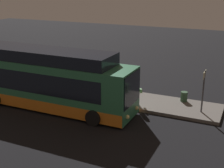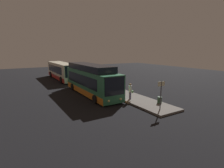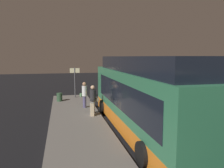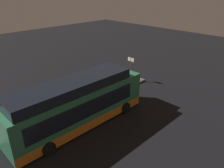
# 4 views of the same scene
# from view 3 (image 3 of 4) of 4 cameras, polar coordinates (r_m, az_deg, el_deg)

# --- Properties ---
(ground) EXTENTS (80.00, 80.00, 0.00)m
(ground) POSITION_cam_3_polar(r_m,az_deg,el_deg) (11.57, 7.56, -11.72)
(ground) COLOR black
(platform) EXTENTS (20.00, 3.02, 0.19)m
(platform) POSITION_cam_3_polar(r_m,az_deg,el_deg) (10.87, -8.32, -12.45)
(platform) COLOR #605B56
(platform) RESTS_ON ground
(bus_lead) EXTENTS (11.25, 2.88, 3.75)m
(bus_lead) POSITION_cam_3_polar(r_m,az_deg,el_deg) (10.86, 8.16, -3.68)
(bus_lead) COLOR #2D704C
(bus_lead) RESTS_ON ground
(passenger_boarding) EXTENTS (0.59, 0.55, 1.79)m
(passenger_boarding) POSITION_cam_3_polar(r_m,az_deg,el_deg) (15.29, -7.25, -2.50)
(passenger_boarding) COLOR #4C476B
(passenger_boarding) RESTS_ON platform
(passenger_waiting) EXTENTS (0.51, 0.63, 1.77)m
(passenger_waiting) POSITION_cam_3_polar(r_m,az_deg,el_deg) (13.69, -4.99, -3.72)
(passenger_waiting) COLOR gray
(passenger_waiting) RESTS_ON platform
(suitcase) EXTENTS (0.37, 0.20, 1.00)m
(suitcase) POSITION_cam_3_polar(r_m,az_deg,el_deg) (13.23, -5.24, -6.67)
(suitcase) COLOR beige
(suitcase) RESTS_ON platform
(sign_post) EXTENTS (0.10, 0.82, 2.60)m
(sign_post) POSITION_cam_3_polar(r_m,az_deg,el_deg) (19.14, -9.68, 1.41)
(sign_post) COLOR #4C4C51
(sign_post) RESTS_ON platform
(trash_bin) EXTENTS (0.44, 0.44, 0.65)m
(trash_bin) POSITION_cam_3_polar(r_m,az_deg,el_deg) (17.95, -13.56, -3.34)
(trash_bin) COLOR #2D4C33
(trash_bin) RESTS_ON platform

